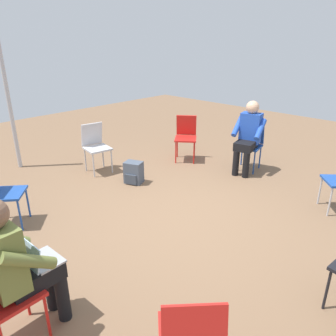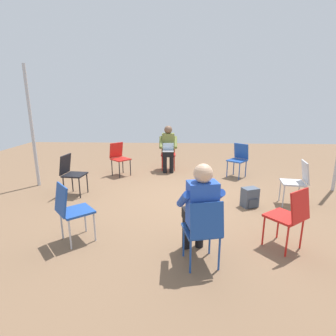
% 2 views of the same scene
% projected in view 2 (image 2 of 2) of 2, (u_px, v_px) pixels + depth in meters
% --- Properties ---
extents(ground_plane, '(14.02, 14.02, 0.00)m').
position_uv_depth(ground_plane, '(182.00, 199.00, 5.25)').
color(ground_plane, brown).
extents(chair_south, '(0.46, 0.50, 0.85)m').
position_uv_depth(chair_south, '(297.00, 180.00, 4.82)').
color(chair_south, '#B7B7BC').
rests_on(chair_south, ground).
extents(chair_northeast, '(0.58, 0.59, 0.85)m').
position_uv_depth(chair_northeast, '(119.00, 157.00, 6.80)').
color(chair_northeast, red).
rests_on(chair_northeast, ground).
extents(chair_east, '(0.45, 0.42, 0.85)m').
position_uv_depth(chair_east, '(168.00, 152.00, 7.40)').
color(chair_east, red).
rests_on(chair_east, ground).
extents(chair_southwest, '(0.58, 0.58, 0.85)m').
position_uv_depth(chair_southwest, '(290.00, 214.00, 3.36)').
color(chair_southwest, red).
rests_on(chair_southwest, ground).
extents(chair_northwest, '(0.58, 0.59, 0.85)m').
position_uv_depth(chair_northwest, '(71.00, 208.00, 3.54)').
color(chair_northwest, '#1E4799').
rests_on(chair_northwest, ground).
extents(chair_west, '(0.51, 0.48, 0.85)m').
position_uv_depth(chair_west, '(203.00, 228.00, 2.99)').
color(chair_west, '#1E4799').
rests_on(chair_west, ground).
extents(chair_north, '(0.44, 0.48, 0.85)m').
position_uv_depth(chair_north, '(71.00, 172.00, 5.36)').
color(chair_north, black).
rests_on(chair_north, ground).
extents(chair_southeast, '(0.59, 0.58, 0.85)m').
position_uv_depth(chair_southeast, '(239.00, 158.00, 6.65)').
color(chair_southeast, '#1E4799').
rests_on(chair_southeast, ground).
extents(person_with_laptop, '(0.53, 0.51, 1.24)m').
position_uv_depth(person_with_laptop, '(168.00, 146.00, 7.19)').
color(person_with_laptop, black).
rests_on(person_with_laptop, ground).
extents(person_in_blue, '(0.57, 0.56, 1.24)m').
position_uv_depth(person_in_blue, '(200.00, 207.00, 3.10)').
color(person_in_blue, black).
rests_on(person_in_blue, ground).
extents(backpack_near_laptop_user, '(0.31, 0.33, 0.36)m').
position_uv_depth(backpack_near_laptop_user, '(250.00, 198.00, 4.83)').
color(backpack_near_laptop_user, '#475160').
rests_on(backpack_near_laptop_user, ground).
extents(tent_pole_near, '(0.07, 0.07, 2.66)m').
position_uv_depth(tent_pole_near, '(32.00, 128.00, 5.75)').
color(tent_pole_near, '#B2B2B7').
rests_on(tent_pole_near, ground).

